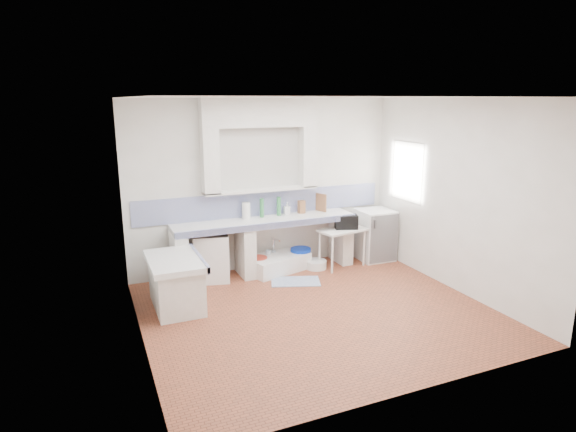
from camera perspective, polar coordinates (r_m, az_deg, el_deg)
name	(u,v)px	position (r m, az deg, el deg)	size (l,w,h in m)	color
floor	(317,312)	(6.58, 3.49, -11.27)	(4.50, 4.50, 0.00)	brown
ceiling	(320,97)	(5.97, 3.88, 13.90)	(4.50, 4.50, 0.00)	white
wall_back	(264,185)	(7.92, -2.84, 3.68)	(4.50, 4.50, 0.00)	white
wall_front	(418,256)	(4.50, 15.23, -4.62)	(4.50, 4.50, 0.00)	white
wall_left	(135,228)	(5.52, -17.71, -1.41)	(4.50, 4.50, 0.00)	white
wall_right	(457,197)	(7.40, 19.46, 2.19)	(4.50, 4.50, 0.00)	white
alcove_mass	(260,113)	(7.65, -3.33, 12.17)	(1.90, 0.25, 0.45)	white
window_frame	(416,171)	(8.38, 14.95, 5.17)	(0.35, 0.86, 1.06)	#362111
lace_valance	(410,149)	(8.24, 14.31, 7.74)	(0.01, 0.84, 0.24)	white
counter_slab	(265,222)	(7.73, -2.72, -0.67)	(3.00, 0.60, 0.08)	white
counter_lip	(272,226)	(7.48, -1.97, -1.16)	(3.00, 0.04, 0.10)	navy
counter_pier_left	(179,259)	(7.51, -12.78, -5.02)	(0.20, 0.55, 0.82)	white
counter_pier_mid	(245,251)	(7.74, -5.11, -4.15)	(0.20, 0.55, 0.82)	white
counter_pier_right	(341,239)	(8.42, 6.29, -2.70)	(0.20, 0.55, 0.82)	white
peninsula_top	(175,261)	(6.65, -13.31, -5.24)	(0.70, 1.10, 0.08)	white
peninsula_base	(176,285)	(6.77, -13.15, -8.05)	(0.60, 1.00, 0.62)	white
peninsula_lip	(199,258)	(6.71, -10.53, -4.93)	(0.04, 1.10, 0.10)	navy
backsplash	(265,203)	(7.97, -2.78, 1.54)	(4.27, 0.03, 0.40)	navy
stove	(212,257)	(7.63, -9.08, -4.81)	(0.53, 0.51, 0.75)	white
sink	(278,264)	(7.99, -1.21, -5.69)	(1.02, 0.55, 0.24)	white
side_table	(342,248)	(8.19, 6.44, -3.77)	(0.79, 0.44, 0.04)	white
fridge	(375,235)	(8.62, 10.29, -2.20)	(0.58, 0.58, 0.89)	white
bucket_red	(258,266)	(7.86, -3.58, -5.91)	(0.31, 0.31, 0.28)	red
bucket_orange	(285,262)	(8.03, -0.41, -5.51)	(0.29, 0.29, 0.27)	#C56F00
bucket_blue	(301,258)	(8.17, 1.51, -4.96)	(0.35, 0.35, 0.32)	#072DBA
basin_white	(316,264)	(8.13, 3.36, -5.77)	(0.35, 0.35, 0.14)	white
water_bottle_a	(268,260)	(8.05, -2.35, -5.22)	(0.09, 0.09, 0.33)	silver
water_bottle_b	(274,259)	(8.13, -1.71, -5.15)	(0.08, 0.08, 0.30)	silver
black_bag	(346,222)	(8.10, 6.95, -0.69)	(0.37, 0.21, 0.23)	black
green_bottle_a	(262,208)	(7.82, -3.13, 0.97)	(0.07, 0.07, 0.31)	#2F7D41
green_bottle_b	(279,206)	(7.92, -1.11, 1.16)	(0.07, 0.07, 0.31)	#2F7D41
knife_block	(302,207)	(8.09, 1.62, 1.09)	(0.11, 0.09, 0.22)	brown
cutting_board	(321,202)	(8.24, 3.95, 1.61)	(0.02, 0.23, 0.31)	brown
paper_towel	(246,211)	(7.74, -5.00, 0.64)	(0.13, 0.13, 0.27)	white
soap_bottle	(287,209)	(7.99, -0.12, 0.90)	(0.09, 0.10, 0.21)	white
rug	(295,281)	(7.56, 0.90, -7.79)	(0.75, 0.43, 0.01)	#3B528A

